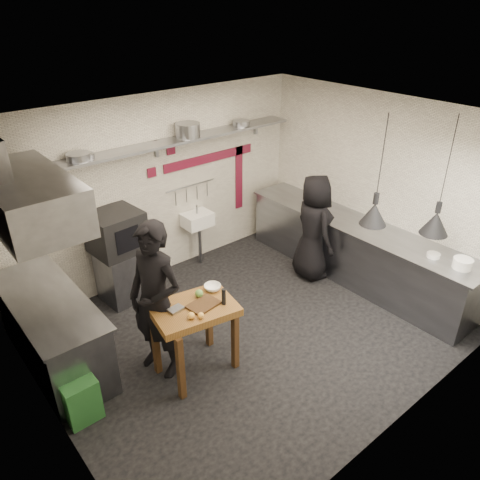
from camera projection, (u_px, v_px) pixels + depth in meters
floor at (249, 332)px, 6.23m from camera, size 5.00×5.00×0.00m
ceiling at (252, 122)px, 4.91m from camera, size 5.00×5.00×0.00m
wall_back at (159, 188)px, 7.00m from camera, size 5.00×0.04×2.80m
wall_front at (405, 324)px, 4.15m from camera, size 5.00×0.04×2.80m
wall_left at (38, 323)px, 4.16m from camera, size 0.04×4.20×2.80m
wall_right at (377, 189)px, 6.98m from camera, size 0.04×4.20×2.80m
red_band_horiz at (210, 158)px, 7.39m from camera, size 1.70×0.02×0.14m
red_band_vert at (239, 178)px, 7.95m from camera, size 0.14×0.02×1.10m
red_tile_a at (171, 150)px, 6.86m from camera, size 0.14×0.02×0.14m
red_tile_b at (152, 173)px, 6.79m from camera, size 0.14×0.02×0.14m
back_shelf at (161, 144)px, 6.53m from camera, size 4.60×0.34×0.04m
shelf_bracket_left at (19, 179)px, 5.61m from camera, size 0.04×0.06×0.24m
shelf_bracket_mid at (156, 149)px, 6.68m from camera, size 0.04×0.06×0.24m
shelf_bracket_right at (256, 127)px, 7.75m from camera, size 0.04×0.06×0.24m
pan_far_left at (78, 157)px, 5.83m from camera, size 0.34×0.34×0.09m
pan_mid_left at (85, 156)px, 5.89m from camera, size 0.25×0.25×0.07m
stock_pot at (188, 130)px, 6.73m from camera, size 0.43×0.43×0.20m
pan_right at (241, 123)px, 7.33m from camera, size 0.30×0.30×0.08m
oven_stand at (123, 274)px, 6.76m from camera, size 0.65×0.60×0.80m
combi_oven at (116, 232)px, 6.41m from camera, size 0.72×0.68×0.58m
oven_door at (128, 238)px, 6.26m from camera, size 0.49×0.07×0.46m
oven_glass at (128, 240)px, 6.21m from camera, size 0.35×0.05×0.34m
hand_sink at (197, 220)px, 7.48m from camera, size 0.46×0.34×0.22m
sink_tap at (197, 209)px, 7.39m from camera, size 0.03×0.03×0.14m
sink_drain at (200, 245)px, 7.66m from camera, size 0.06×0.06×0.66m
utensil_rail at (191, 186)px, 7.32m from camera, size 0.90×0.02×0.02m
counter_right at (355, 251)px, 7.23m from camera, size 0.70×3.80×0.90m
counter_right_top at (358, 225)px, 7.01m from camera, size 0.76×3.90×0.03m
plate_stack at (463, 263)px, 5.86m from camera, size 0.24×0.24×0.13m
small_bowl_right at (433, 255)px, 6.12m from camera, size 0.19×0.19×0.05m
counter_left at (54, 333)px, 5.52m from camera, size 0.70×1.90×0.90m
counter_left_top at (46, 300)px, 5.30m from camera, size 0.76×2.00×0.03m
extractor_hood at (27, 199)px, 4.75m from camera, size 0.78×1.60×0.50m
green_bin at (80, 398)px, 4.89m from camera, size 0.35×0.35×0.50m
prep_table at (196, 339)px, 5.41m from camera, size 1.02×0.79×0.92m
cutting_board at (203, 305)px, 5.20m from camera, size 0.38×0.29×0.02m
pepper_mill at (224, 297)px, 5.18m from camera, size 0.06×0.06×0.20m
lemon_a at (191, 316)px, 4.98m from camera, size 0.09×0.09×0.08m
lemon_b at (201, 315)px, 4.98m from camera, size 0.08×0.08×0.07m
veg_ball at (199, 293)px, 5.32m from camera, size 0.11×0.11×0.09m
steel_tray at (176, 309)px, 5.12m from camera, size 0.18×0.13×0.03m
bowl at (213, 287)px, 5.46m from camera, size 0.24×0.24×0.06m
heat_lamp_near at (380, 172)px, 5.61m from camera, size 0.44×0.44×1.41m
heat_lamp_far at (445, 177)px, 5.60m from camera, size 0.41×0.41×1.52m
chef_left at (156, 301)px, 5.20m from camera, size 0.66×0.81×1.92m
chef_right at (313, 228)px, 7.10m from camera, size 0.74×0.93×1.67m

